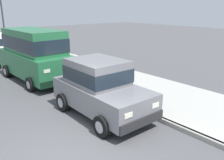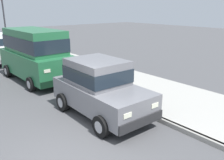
{
  "view_description": "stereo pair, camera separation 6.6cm",
  "coord_description": "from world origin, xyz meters",
  "px_view_note": "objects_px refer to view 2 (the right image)",
  "views": [
    {
      "loc": [
        -2.5,
        -4.45,
        3.52
      ],
      "look_at": [
        3.17,
        2.16,
        0.85
      ],
      "focal_mm": 38.04,
      "sensor_mm": 36.0,
      "label": 1
    },
    {
      "loc": [
        -2.45,
        -4.49,
        3.52
      ],
      "look_at": [
        3.17,
        2.16,
        0.85
      ],
      "focal_mm": 38.04,
      "sensor_mm": 36.0,
      "label": 2
    }
  ],
  "objects_px": {
    "car_white_hatchback": "(3,47)",
    "dog_tan": "(123,77)",
    "fire_hydrant": "(74,70)",
    "street_lamp": "(4,16)",
    "car_grey_hatchback": "(100,87)",
    "car_green_van": "(35,53)"
  },
  "relations": [
    {
      "from": "dog_tan",
      "to": "street_lamp",
      "type": "height_order",
      "value": "street_lamp"
    },
    {
      "from": "car_green_van",
      "to": "street_lamp",
      "type": "bearing_deg",
      "value": 81.03
    },
    {
      "from": "fire_hydrant",
      "to": "street_lamp",
      "type": "height_order",
      "value": "street_lamp"
    },
    {
      "from": "car_white_hatchback",
      "to": "street_lamp",
      "type": "xyz_separation_m",
      "value": [
        1.41,
        3.78,
        1.93
      ]
    },
    {
      "from": "car_white_hatchback",
      "to": "dog_tan",
      "type": "bearing_deg",
      "value": -73.57
    },
    {
      "from": "car_grey_hatchback",
      "to": "dog_tan",
      "type": "relative_size",
      "value": 5.87
    },
    {
      "from": "fire_hydrant",
      "to": "street_lamp",
      "type": "xyz_separation_m",
      "value": [
        -0.1,
        10.17,
        2.43
      ]
    },
    {
      "from": "car_grey_hatchback",
      "to": "fire_hydrant",
      "type": "xyz_separation_m",
      "value": [
        1.57,
        4.25,
        -0.5
      ]
    },
    {
      "from": "dog_tan",
      "to": "car_green_van",
      "type": "bearing_deg",
      "value": 126.87
    },
    {
      "from": "car_white_hatchback",
      "to": "car_grey_hatchback",
      "type": "bearing_deg",
      "value": -90.29
    },
    {
      "from": "dog_tan",
      "to": "fire_hydrant",
      "type": "height_order",
      "value": "fire_hydrant"
    },
    {
      "from": "car_white_hatchback",
      "to": "dog_tan",
      "type": "relative_size",
      "value": 5.87
    },
    {
      "from": "car_green_van",
      "to": "fire_hydrant",
      "type": "xyz_separation_m",
      "value": [
        1.54,
        -1.03,
        -0.92
      ]
    },
    {
      "from": "street_lamp",
      "to": "car_white_hatchback",
      "type": "bearing_deg",
      "value": -110.5
    },
    {
      "from": "car_grey_hatchback",
      "to": "street_lamp",
      "type": "distance_m",
      "value": 14.62
    },
    {
      "from": "car_green_van",
      "to": "street_lamp",
      "type": "height_order",
      "value": "street_lamp"
    },
    {
      "from": "car_grey_hatchback",
      "to": "street_lamp",
      "type": "bearing_deg",
      "value": 84.19
    },
    {
      "from": "car_white_hatchback",
      "to": "street_lamp",
      "type": "relative_size",
      "value": 0.87
    },
    {
      "from": "car_white_hatchback",
      "to": "fire_hydrant",
      "type": "distance_m",
      "value": 6.58
    },
    {
      "from": "car_grey_hatchback",
      "to": "car_green_van",
      "type": "relative_size",
      "value": 0.78
    },
    {
      "from": "car_grey_hatchback",
      "to": "car_white_hatchback",
      "type": "relative_size",
      "value": 1.0
    },
    {
      "from": "dog_tan",
      "to": "street_lamp",
      "type": "relative_size",
      "value": 0.15
    }
  ]
}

